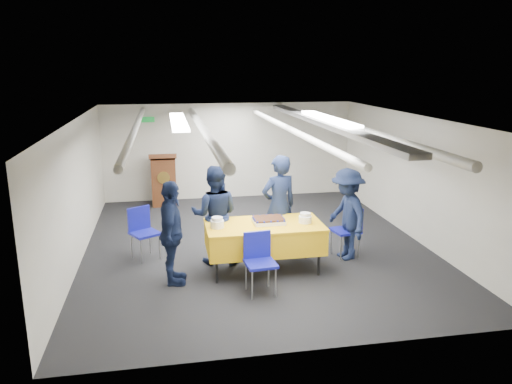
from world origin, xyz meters
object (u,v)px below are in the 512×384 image
(chair_right, at_px, (350,226))
(sailor_d, at_px, (347,214))
(chair_near, at_px, (259,256))
(chair_left, at_px, (142,228))
(sheet_cake, at_px, (269,220))
(sailor_c, at_px, (172,233))
(serving_table, at_px, (264,237))
(sailor_b, at_px, (215,215))
(podium, at_px, (164,179))
(sailor_a, at_px, (279,206))

(chair_right, xyz_separation_m, sailor_d, (-0.11, -0.10, 0.24))
(chair_near, distance_m, chair_left, 2.34)
(sheet_cake, distance_m, sailor_c, 1.54)
(serving_table, relative_size, chair_right, 2.09)
(sheet_cake, relative_size, chair_left, 0.57)
(chair_near, distance_m, sailor_d, 1.96)
(sailor_d, bearing_deg, chair_near, -67.76)
(chair_right, xyz_separation_m, sailor_b, (-2.28, 0.12, 0.28))
(serving_table, xyz_separation_m, chair_near, (-0.22, -0.72, -0.03))
(chair_left, bearing_deg, podium, 83.48)
(sheet_cake, distance_m, chair_left, 2.18)
(chair_near, relative_size, chair_left, 1.00)
(sailor_a, bearing_deg, podium, -77.96)
(sheet_cake, bearing_deg, sailor_d, 9.07)
(chair_right, height_order, chair_left, same)
(chair_near, height_order, sailor_b, sailor_b)
(serving_table, bearing_deg, sheet_cake, 29.83)
(chair_right, height_order, sailor_b, sailor_b)
(chair_left, bearing_deg, sheet_cake, -23.30)
(chair_right, bearing_deg, sailor_d, -135.78)
(serving_table, distance_m, sailor_c, 1.47)
(chair_near, height_order, sailor_c, sailor_c)
(chair_near, bearing_deg, sailor_d, 30.52)
(serving_table, distance_m, podium, 4.45)
(sailor_d, bearing_deg, sailor_c, -88.49)
(podium, height_order, sailor_b, sailor_b)
(sailor_b, height_order, sailor_c, sailor_b)
(chair_near, relative_size, sailor_a, 0.50)
(serving_table, relative_size, sailor_d, 1.18)
(chair_near, relative_size, chair_right, 1.00)
(sheet_cake, bearing_deg, chair_right, 12.28)
(chair_right, relative_size, sailor_b, 0.53)
(podium, bearing_deg, sheet_cake, -68.68)
(podium, height_order, sailor_d, sailor_d)
(sailor_c, bearing_deg, serving_table, -75.71)
(sheet_cake, relative_size, chair_right, 0.57)
(sailor_b, bearing_deg, sailor_d, -173.20)
(serving_table, xyz_separation_m, sailor_d, (1.46, 0.27, 0.21))
(sheet_cake, relative_size, sailor_c, 0.32)
(chair_right, bearing_deg, sailor_a, 169.84)
(podium, relative_size, chair_near, 1.44)
(serving_table, relative_size, chair_near, 2.09)
(chair_right, height_order, sailor_d, sailor_d)
(chair_left, bearing_deg, sailor_c, -67.25)
(sheet_cake, xyz_separation_m, sailor_d, (1.38, 0.22, -0.04))
(sheet_cake, xyz_separation_m, podium, (-1.61, 4.13, -0.20))
(sailor_b, relative_size, sailor_c, 1.04)
(sheet_cake, height_order, podium, podium)
(serving_table, distance_m, sheet_cake, 0.27)
(sailor_c, bearing_deg, sheet_cake, -74.49)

